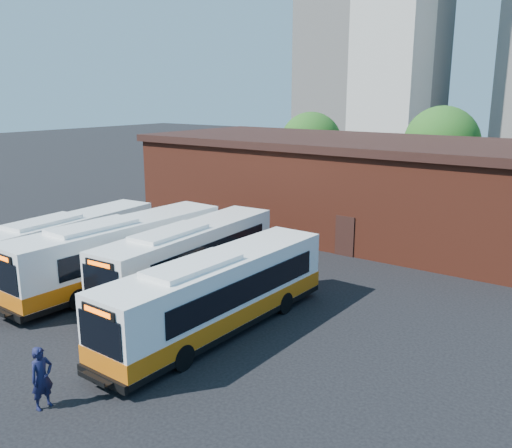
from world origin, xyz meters
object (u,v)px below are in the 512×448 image
Objects in this scene: bus_west at (67,246)px; bus_midwest at (120,255)px; bus_mideast at (189,259)px; bus_east at (218,296)px; transit_worker at (42,378)px.

bus_west is 3.98m from bus_midwest.
bus_midwest is 3.56m from bus_mideast.
bus_west is at bearing -167.24° from bus_mideast.
bus_mideast is 5.44m from bus_east.
bus_midwest is 11.09m from transit_worker.
transit_worker is (3.69, -10.54, -0.46)m from bus_mideast.
bus_west is 0.97× the size of bus_mideast.
bus_mideast reaches higher than transit_worker.
bus_midwest is at bearing 37.98° from transit_worker.
bus_east is at bearing -5.69° from transit_worker.
bus_mideast is at bearing 31.41° from bus_midwest.
bus_mideast is (3.09, 1.77, -0.08)m from bus_midwest.
bus_midwest reaches higher than transit_worker.
bus_midwest is 7.67m from bus_east.
bus_west is 11.56m from bus_east.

